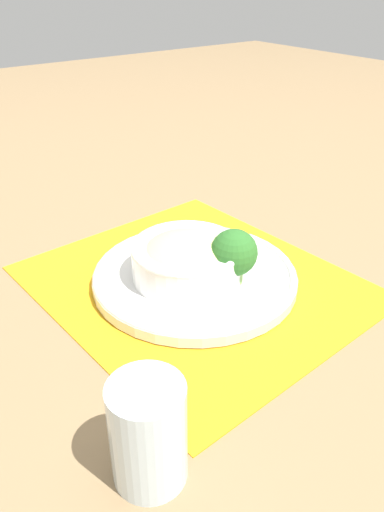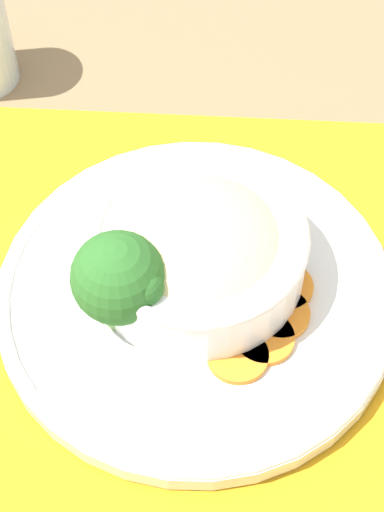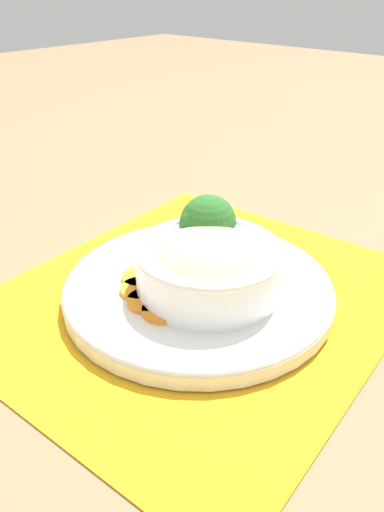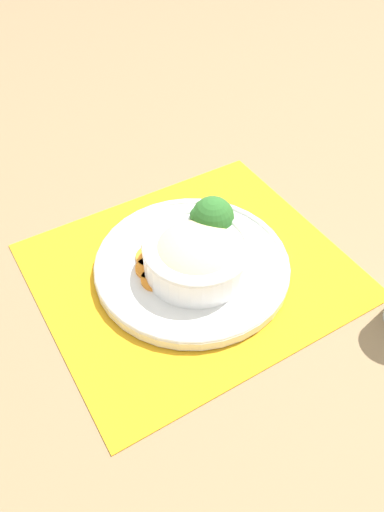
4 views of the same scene
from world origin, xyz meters
TOP-DOWN VIEW (x-y plane):
  - ground_plane at (0.00, 0.00)m, footprint 4.00×4.00m
  - placemat at (0.00, 0.00)m, footprint 0.50×0.44m
  - plate at (0.00, 0.00)m, footprint 0.31×0.31m
  - bowl at (0.00, -0.01)m, footprint 0.16×0.16m
  - broccoli_floret at (0.05, 0.03)m, footprint 0.07×0.07m
  - carrot_slice_near at (-0.04, 0.06)m, footprint 0.05×0.05m
  - carrot_slice_middle at (-0.05, 0.04)m, footprint 0.05×0.05m
  - carrot_slice_far at (-0.07, 0.02)m, footprint 0.05×0.05m
  - carrot_slice_extra at (-0.07, -0.01)m, footprint 0.05×0.05m

SIDE VIEW (x-z plane):
  - ground_plane at x=0.00m, z-range 0.00..0.00m
  - placemat at x=0.00m, z-range 0.00..0.00m
  - plate at x=0.00m, z-range 0.00..0.03m
  - carrot_slice_near at x=-0.04m, z-range 0.02..0.03m
  - carrot_slice_middle at x=-0.05m, z-range 0.02..0.03m
  - carrot_slice_far at x=-0.07m, z-range 0.02..0.03m
  - carrot_slice_extra at x=-0.07m, z-range 0.02..0.03m
  - bowl at x=0.00m, z-range 0.02..0.08m
  - broccoli_floret at x=0.05m, z-range 0.03..0.11m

